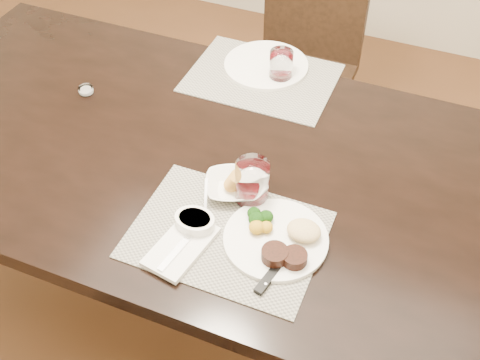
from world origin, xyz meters
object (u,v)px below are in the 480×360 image
at_px(chair_far, 304,55).
at_px(far_plate, 266,65).
at_px(dinner_plate, 280,239).
at_px(cracker_bowl, 231,185).
at_px(steak_knife, 274,268).
at_px(wine_glass_near, 252,184).

height_order(chair_far, far_plate, chair_far).
relative_size(dinner_plate, cracker_bowl, 1.41).
bearing_deg(steak_knife, wine_glass_near, 136.21).
relative_size(steak_knife, wine_glass_near, 2.09).
xyz_separation_m(chair_far, dinner_plate, (0.30, -1.15, 0.26)).
bearing_deg(wine_glass_near, cracker_bowl, 175.45).
xyz_separation_m(steak_knife, wine_glass_near, (-0.13, 0.19, 0.05)).
distance_m(dinner_plate, cracker_bowl, 0.21).
bearing_deg(cracker_bowl, dinner_plate, -33.38).
bearing_deg(far_plate, dinner_plate, -66.76).
height_order(chair_far, wine_glass_near, chair_far).
bearing_deg(cracker_bowl, steak_knife, -45.82).
bearing_deg(steak_knife, chair_far, 115.85).
height_order(wine_glass_near, far_plate, wine_glass_near).
xyz_separation_m(dinner_plate, steak_knife, (0.01, -0.08, -0.01)).
height_order(dinner_plate, wine_glass_near, wine_glass_near).
xyz_separation_m(chair_far, cracker_bowl, (0.12, -1.03, 0.27)).
xyz_separation_m(dinner_plate, far_plate, (-0.29, 0.67, -0.01)).
distance_m(steak_knife, wine_glass_near, 0.24).
height_order(dinner_plate, far_plate, dinner_plate).
xyz_separation_m(cracker_bowl, wine_glass_near, (0.06, -0.00, 0.03)).
bearing_deg(cracker_bowl, wine_glass_near, -4.55).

